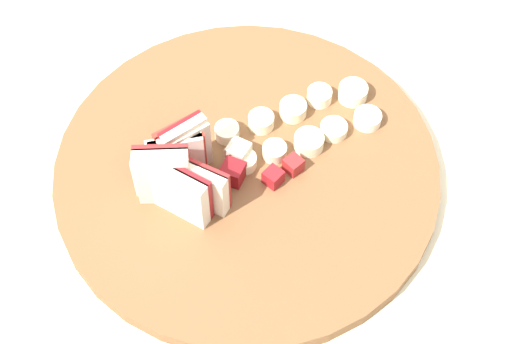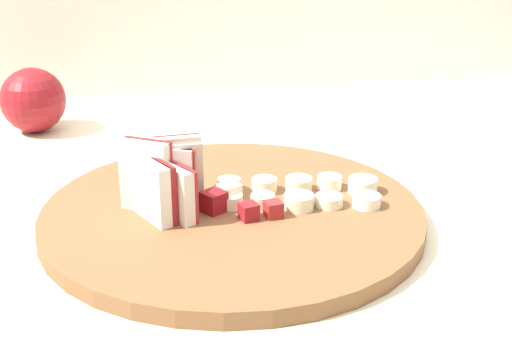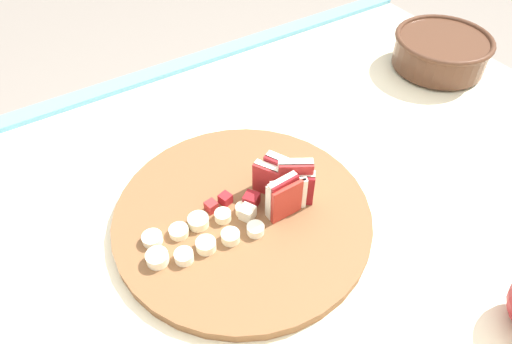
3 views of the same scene
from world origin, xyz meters
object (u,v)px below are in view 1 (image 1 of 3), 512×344
at_px(apple_wedge_fan, 178,170).
at_px(banana_slice_rows, 303,123).
at_px(apple_dice_pile, 238,165).
at_px(cutting_board, 247,170).

xyz_separation_m(apple_wedge_fan, banana_slice_rows, (0.13, -0.01, -0.02)).
distance_m(apple_dice_pile, banana_slice_rows, 0.08).
bearing_deg(apple_wedge_fan, banana_slice_rows, -2.28).
distance_m(cutting_board, banana_slice_rows, 0.07).
xyz_separation_m(cutting_board, banana_slice_rows, (0.07, 0.01, 0.01)).
bearing_deg(cutting_board, apple_wedge_fan, 168.12).
bearing_deg(apple_dice_pile, apple_wedge_fan, 166.14).
bearing_deg(apple_dice_pile, cutting_board, -0.08).
distance_m(cutting_board, apple_wedge_fan, 0.07).
xyz_separation_m(cutting_board, apple_wedge_fan, (-0.06, 0.01, 0.04)).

